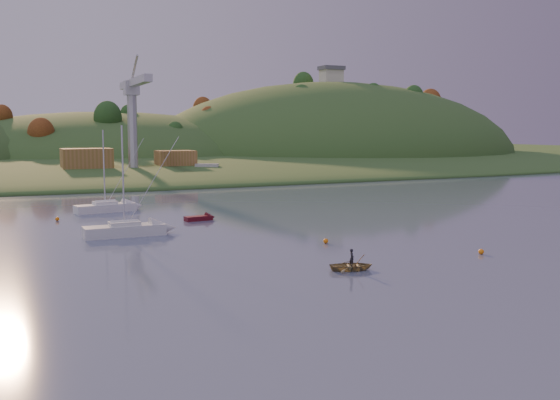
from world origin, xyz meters
name	(u,v)px	position (x,y,z in m)	size (l,w,h in m)	color
ground	(517,335)	(0.00, 0.00, 0.00)	(500.00, 500.00, 0.00)	#3E4F65
far_shore	(74,159)	(0.00, 230.00, 0.00)	(620.00, 220.00, 1.50)	#2B481D
shore_slope	(97,169)	(0.00, 165.00, 0.00)	(640.00, 150.00, 7.00)	#2B481D
hill_center	(108,161)	(10.00, 210.00, 0.00)	(140.00, 120.00, 36.00)	#2B481D
hill_right	(331,158)	(95.00, 195.00, 0.00)	(150.00, 130.00, 60.00)	#2B481D
hilltop_house	(331,74)	(95.00, 195.00, 33.40)	(9.00, 7.00, 6.45)	beige
hillside_trees	(89,165)	(0.00, 185.00, 0.00)	(280.00, 50.00, 32.00)	#1E4518
wharf	(145,173)	(5.00, 122.00, 1.20)	(42.00, 16.00, 2.40)	slate
shed_west	(87,159)	(-8.00, 123.00, 4.80)	(11.00, 8.00, 4.80)	olive
shed_east	(176,159)	(13.00, 124.00, 4.40)	(9.00, 7.00, 4.00)	olive
dock_crane	(133,104)	(2.00, 118.39, 17.17)	(3.20, 28.00, 20.30)	#B7B7BC
sailboat_near	(105,207)	(-12.93, 63.23, 0.74)	(8.54, 4.03, 11.40)	white
sailboat_far	(125,229)	(-14.05, 42.09, 0.76)	(8.64, 2.79, 11.90)	silver
canoe	(352,266)	(-0.12, 17.82, 0.37)	(2.53, 3.54, 0.73)	olive
paddler	(352,261)	(-0.12, 17.82, 0.76)	(0.56, 0.37, 1.53)	black
red_tender	(204,218)	(-2.63, 50.23, 0.29)	(4.19, 1.90, 1.38)	#4F0B14
work_vessel	(207,173)	(19.08, 118.00, 1.19)	(13.76, 9.11, 3.34)	slate
buoy_0	(481,252)	(14.15, 18.62, 0.25)	(0.50, 0.50, 0.50)	orange
buoy_1	(326,241)	(3.71, 29.38, 0.25)	(0.50, 0.50, 0.50)	orange
buoy_3	(57,219)	(-19.76, 57.04, 0.25)	(0.50, 0.50, 0.50)	orange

